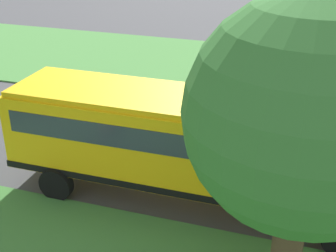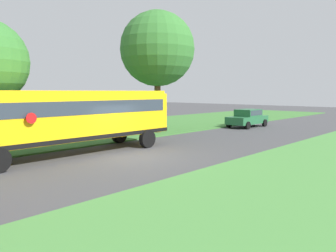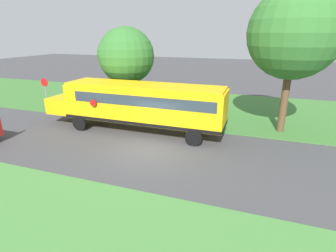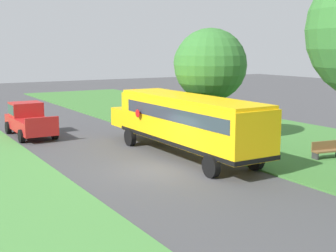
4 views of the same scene
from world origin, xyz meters
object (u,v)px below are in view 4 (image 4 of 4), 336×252
school_bus (186,120)px  oak_tree_beside_bus (207,65)px  stop_sign (134,103)px  park_bench (327,150)px  trash_bin (151,121)px  pickup_truck (29,119)px

school_bus → oak_tree_beside_bus: 5.11m
oak_tree_beside_bus → stop_sign: oak_tree_beside_bus is taller
park_bench → school_bus: bearing=-36.3°
school_bus → stop_sign: size_ratio=4.53×
school_bus → trash_bin: size_ratio=13.80×
pickup_truck → park_bench: bearing=128.0°
stop_sign → trash_bin: stop_sign is taller
oak_tree_beside_bus → park_bench: 8.48m
pickup_truck → trash_bin: size_ratio=6.00×
stop_sign → trash_bin: 1.76m
stop_sign → trash_bin: bearing=144.2°
school_bus → trash_bin: bearing=-108.0°
park_bench → trash_bin: size_ratio=1.85×
trash_bin → stop_sign: bearing=-35.8°
school_bus → pickup_truck: (5.40, -10.06, -0.85)m
oak_tree_beside_bus → trash_bin: (0.47, -6.06, -4.14)m
park_bench → trash_bin: bearing=-77.6°
park_bench → trash_bin: park_bench is taller
oak_tree_beside_bus → park_bench: size_ratio=4.05×
oak_tree_beside_bus → stop_sign: (1.45, -6.76, -2.85)m
oak_tree_beside_bus → trash_bin: size_ratio=7.49×
oak_tree_beside_bus → school_bus: bearing=39.8°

